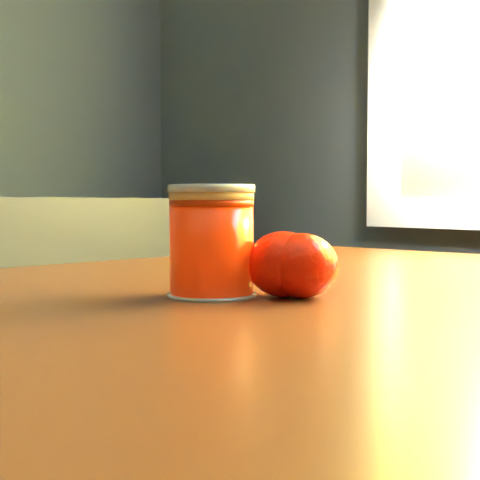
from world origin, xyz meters
TOP-DOWN VIEW (x-y plane):
  - table at (1.05, 0.29)m, footprint 1.19×0.92m
  - juice_glass at (0.97, 0.29)m, footprint 0.07×0.07m
  - orange_front at (1.02, 0.24)m, footprint 0.08×0.08m
  - orange_back at (1.02, 0.25)m, footprint 0.07×0.07m

SIDE VIEW (x-z plane):
  - table at x=1.05m, z-range 0.30..1.11m
  - orange_front at x=1.02m, z-range 0.81..0.86m
  - orange_back at x=1.02m, z-range 0.81..0.86m
  - juice_glass at x=0.97m, z-range 0.81..0.90m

